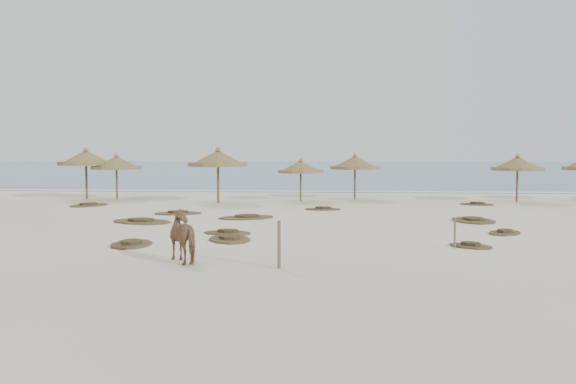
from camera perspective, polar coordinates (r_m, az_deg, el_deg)
name	(u,v)px	position (r m, az deg, el deg)	size (l,w,h in m)	color
ground	(238,248)	(20.33, -4.50, -4.99)	(160.00, 160.00, 0.00)	#F1E3C6
ocean	(314,169)	(94.95, 2.30, 2.08)	(200.00, 100.00, 0.01)	#2A527E
foam_line	(292,191)	(46.06, 0.35, 0.06)	(70.00, 0.60, 0.01)	white
palapa_0	(86,159)	(41.05, -17.52, 2.85)	(4.47, 4.47, 3.20)	brown
palapa_1	(116,163)	(40.24, -15.00, 2.48)	(3.57, 3.57, 2.84)	brown
palapa_2	(218,159)	(36.58, -6.24, 2.92)	(3.85, 3.85, 3.22)	brown
palapa_3	(355,163)	(39.08, 5.97, 2.55)	(3.49, 3.49, 2.83)	brown
palapa_4	(301,168)	(37.72, 1.14, 2.19)	(3.06, 3.06, 2.55)	brown
palapa_5	(518,164)	(39.33, 19.73, 2.33)	(3.91, 3.91, 2.82)	brown
horse	(187,236)	(17.97, -8.99, -3.91)	(0.77, 1.69, 1.43)	brown
fence_post_near	(279,245)	(16.84, -0.79, -4.69)	(0.09, 0.09, 1.25)	brown
fence_post_far	(455,233)	(20.84, 14.61, -3.54)	(0.07, 0.07, 0.97)	brown
scrub_1	(142,221)	(27.84, -12.89, -2.54)	(3.33, 2.87, 0.16)	brown
scrub_2	(228,232)	(23.67, -5.38, -3.59)	(2.04, 1.56, 0.16)	brown
scrub_3	(247,217)	(28.75, -3.69, -2.24)	(3.09, 2.72, 0.16)	brown
scrub_4	(505,232)	(24.88, 18.69, -3.42)	(1.79, 1.96, 0.16)	brown
scrub_5	(473,220)	(28.67, 16.15, -2.41)	(2.07, 2.88, 0.16)	brown
scrub_6	(89,205)	(36.41, -17.28, -1.10)	(2.47, 2.91, 0.16)	brown
scrub_7	(323,209)	(32.62, 3.14, -1.50)	(1.89, 1.27, 0.16)	brown
scrub_9	(230,239)	(22.05, -5.21, -4.15)	(2.00, 2.50, 0.16)	brown
scrub_10	(477,204)	(36.84, 16.46, -1.02)	(2.24, 1.92, 0.16)	brown
scrub_11	(131,244)	(21.46, -13.76, -4.48)	(1.52, 2.16, 0.16)	brown
scrub_12	(471,245)	(21.26, 15.93, -4.59)	(1.73, 1.69, 0.16)	brown
scrub_13	(178,213)	(30.94, -9.74, -1.85)	(2.55, 1.98, 0.16)	brown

